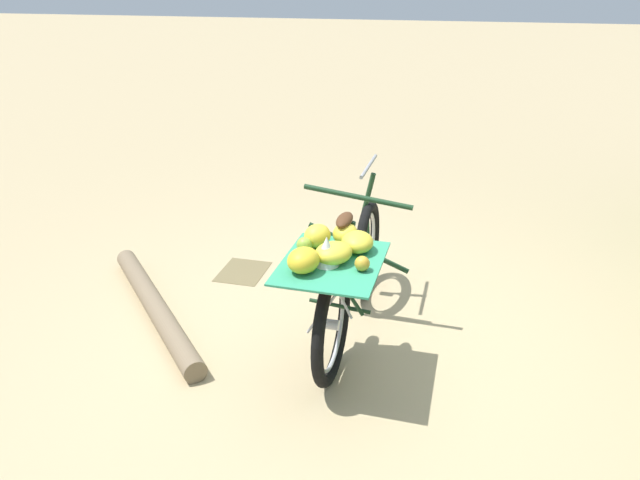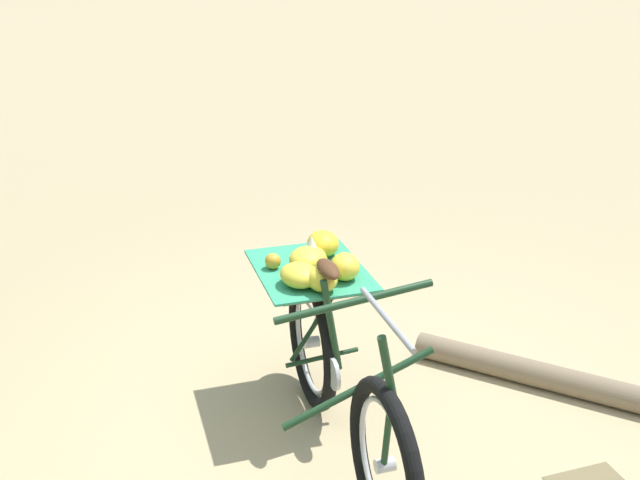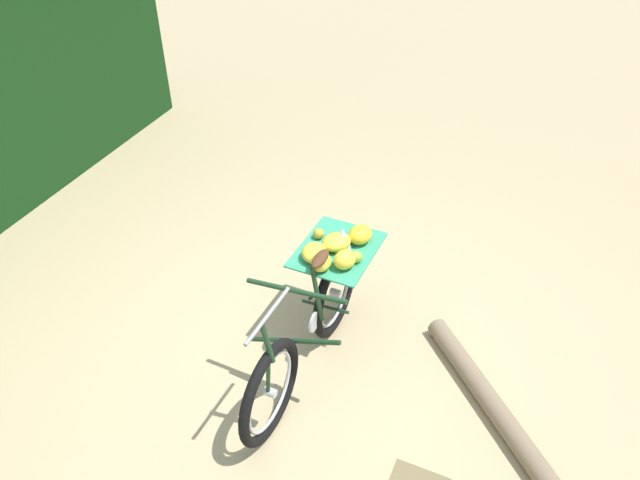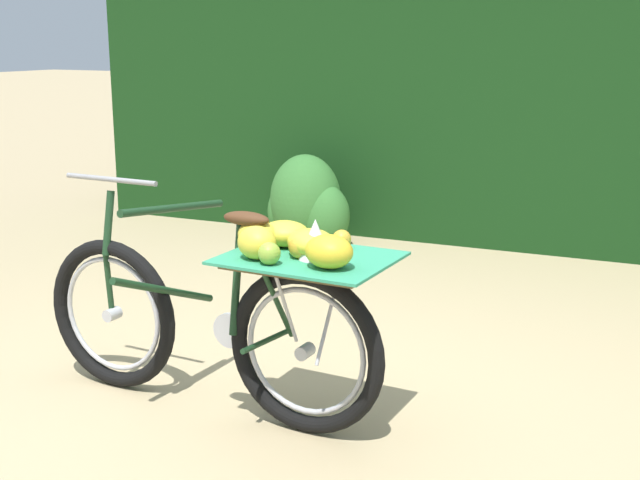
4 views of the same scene
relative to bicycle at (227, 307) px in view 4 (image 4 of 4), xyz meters
name	(u,v)px [view 4 (image 4 of 4)]	position (x,y,z in m)	size (l,w,h in m)	color
ground_plane	(252,406)	(-0.05, -0.10, -0.50)	(60.00, 60.00, 0.00)	tan
foliage_hedge	(475,71)	(0.07, -3.90, 0.87)	(6.68, 0.90, 2.75)	#143814
bicycle	(227,307)	(0.00, 0.00, 0.00)	(1.78, 0.71, 1.03)	black
shrub_cluster	(307,205)	(1.16, -2.99, -0.18)	(0.77, 0.53, 0.73)	#387533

